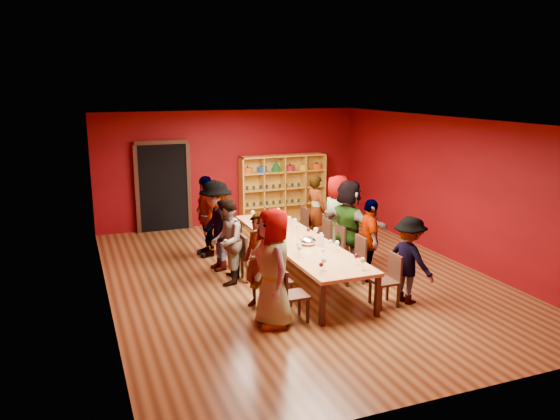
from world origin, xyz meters
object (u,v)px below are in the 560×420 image
object	(u,v)px
person_right_3	(337,217)
chair_person_left_4	(224,231)
chair_person_right_2	(335,245)
chair_person_right_3	(322,237)
chair_person_left_1	(273,277)
spittoon_bowl	(308,241)
tasting_table	(297,242)
wine_bottle	(270,214)
person_left_0	(273,267)
chair_person_right_0	(389,277)
person_left_4	(206,216)
person_left_3	(216,226)
person_left_1	(258,261)
person_right_2	(349,224)
chair_person_left_0	(289,292)
shelving_unit	(282,185)
person_right_1	(370,240)
chair_person_left_2	(249,255)
chair_person_left_3	(237,244)
person_right_0	(409,260)
chair_person_right_1	(355,257)
person_left_2	(226,241)
chair_person_right_4	(300,224)

from	to	relation	value
person_right_3	chair_person_left_4	bearing A→B (deg)	49.93
chair_person_right_2	chair_person_right_3	bearing A→B (deg)	90.00
chair_person_left_4	chair_person_right_2	size ratio (longest dim) A/B	1.00
chair_person_left_1	spittoon_bowl	bearing A→B (deg)	37.92
tasting_table	wine_bottle	world-z (taller)	wine_bottle
tasting_table	person_left_0	distance (m)	2.19
chair_person_right_0	person_right_3	distance (m)	2.66
person_left_4	person_left_3	bearing A→B (deg)	-9.45
person_left_1	person_right_2	world-z (taller)	person_right_2
chair_person_left_0	person_left_1	world-z (taller)	person_left_1
person_left_0	chair_person_left_1	xyz separation A→B (m)	(0.26, 0.69, -0.43)
chair_person_left_4	person_left_4	bearing A→B (deg)	-180.00
tasting_table	chair_person_left_4	bearing A→B (deg)	114.65
shelving_unit	person_right_1	distance (m)	5.00
person_left_1	wine_bottle	world-z (taller)	person_left_1
person_left_0	person_right_2	world-z (taller)	person_left_0
chair_person_left_1	chair_person_left_2	xyz separation A→B (m)	(0.00, 1.31, 0.00)
chair_person_left_3	person_right_1	bearing A→B (deg)	-37.94
person_right_0	chair_person_right_1	distance (m)	1.25
tasting_table	wine_bottle	size ratio (longest dim) A/B	15.94
person_left_2	chair_person_right_2	xyz separation A→B (m)	(2.26, 0.01, -0.32)
chair_person_left_1	chair_person_left_3	xyz separation A→B (m)	(0.00, 2.12, 0.00)
person_right_2	spittoon_bowl	size ratio (longest dim) A/B	5.94
chair_person_right_4	chair_person_left_1	bearing A→B (deg)	-120.36
person_left_2	person_left_4	xyz separation A→B (m)	(0.07, 1.82, 0.07)
person_left_1	chair_person_right_2	distance (m)	2.49
chair_person_right_0	chair_person_right_3	size ratio (longest dim) A/B	1.00
chair_person_left_3	chair_person_right_1	world-z (taller)	same
person_right_0	chair_person_left_2	bearing A→B (deg)	32.28
shelving_unit	chair_person_left_3	distance (m)	4.09
chair_person_left_1	wine_bottle	distance (m)	3.10
chair_person_left_2	shelving_unit	bearing A→B (deg)	60.94
person_left_2	person_right_2	xyz separation A→B (m)	(2.55, 0.01, 0.09)
chair_person_left_2	person_right_2	xyz separation A→B (m)	(2.11, 0.01, 0.41)
person_right_0	chair_person_right_2	bearing A→B (deg)	-4.67
wine_bottle	person_left_1	bearing A→B (deg)	-113.50
chair_person_left_4	chair_person_right_0	distance (m)	4.22
person_left_0	person_left_3	xyz separation A→B (m)	(-0.16, 2.82, -0.02)
chair_person_left_3	person_left_3	bearing A→B (deg)	-180.00
chair_person_right_1	chair_person_right_3	size ratio (longest dim) A/B	1.00
person_left_2	chair_person_left_3	size ratio (longest dim) A/B	1.83
chair_person_left_1	chair_person_right_2	bearing A→B (deg)	35.87
chair_person_right_0	wine_bottle	size ratio (longest dim) A/B	3.15
person_left_1	person_right_1	size ratio (longest dim) A/B	1.03
person_left_1	spittoon_bowl	xyz separation A→B (m)	(1.23, 0.75, 0.01)
chair_person_left_4	chair_person_right_4	bearing A→B (deg)	-0.65
chair_person_left_1	chair_person_left_2	size ratio (longest dim) A/B	1.00
person_right_3	chair_person_right_4	size ratio (longest dim) A/B	2.02
person_left_3	chair_person_right_3	size ratio (longest dim) A/B	2.05
person_left_0	person_right_2	size ratio (longest dim) A/B	1.03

